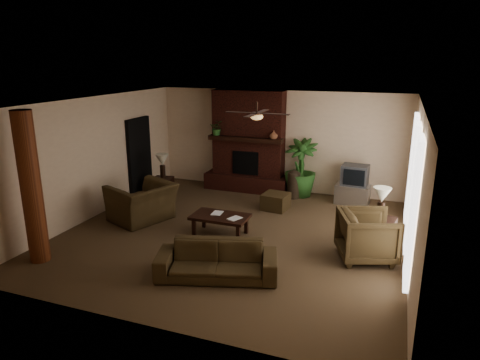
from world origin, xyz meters
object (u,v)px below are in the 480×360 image
at_px(floor_vase, 294,182).
at_px(lamp_right, 382,197).
at_px(floor_plant, 300,180).
at_px(armchair_right, 368,234).
at_px(lamp_left, 162,162).
at_px(side_table_right, 382,231).
at_px(log_column, 31,188).
at_px(tv_stand, 352,194).
at_px(side_table_left, 163,188).
at_px(coffee_table, 220,218).
at_px(ottoman, 276,201).
at_px(sofa, 217,255).
at_px(armchair_left, 142,196).

bearing_deg(floor_vase, lamp_right, -45.41).
bearing_deg(floor_plant, armchair_right, -58.98).
xyz_separation_m(lamp_left, lamp_right, (5.61, -1.15, 0.00)).
relative_size(floor_plant, side_table_right, 2.84).
height_order(log_column, side_table_right, log_column).
xyz_separation_m(tv_stand, side_table_left, (-4.84, -1.28, 0.03)).
xyz_separation_m(side_table_left, lamp_right, (5.62, -1.13, 0.73)).
xyz_separation_m(armchair_right, floor_plant, (-2.04, 3.39, -0.07)).
height_order(coffee_table, ottoman, coffee_table).
distance_m(sofa, side_table_left, 4.67).
distance_m(lamp_left, lamp_right, 5.72).
bearing_deg(side_table_left, log_column, -93.78).
distance_m(coffee_table, floor_vase, 3.12).
xyz_separation_m(armchair_right, coffee_table, (-3.02, 0.13, -0.13)).
height_order(ottoman, lamp_right, lamp_right).
bearing_deg(floor_vase, sofa, -92.60).
relative_size(floor_vase, lamp_left, 1.18).
distance_m(floor_vase, side_table_left, 3.52).
bearing_deg(armchair_right, floor_plant, 11.32).
bearing_deg(armchair_right, ottoman, 28.76).
height_order(log_column, coffee_table, log_column).
bearing_deg(log_column, lamp_right, 26.49).
bearing_deg(side_table_left, armchair_right, -19.26).
height_order(armchair_right, coffee_table, armchair_right).
relative_size(tv_stand, floor_plant, 0.54).
bearing_deg(side_table_left, side_table_right, -11.01).
distance_m(ottoman, lamp_left, 3.19).
height_order(armchair_left, coffee_table, armchair_left).
height_order(coffee_table, floor_plant, floor_plant).
xyz_separation_m(side_table_left, lamp_left, (0.01, 0.02, 0.73)).
bearing_deg(floor_vase, coffee_table, -106.32).
height_order(coffee_table, side_table_left, side_table_left).
height_order(ottoman, lamp_left, lamp_left).
bearing_deg(sofa, armchair_left, 128.42).
bearing_deg(sofa, floor_plant, 69.72).
xyz_separation_m(log_column, floor_vase, (3.57, 5.29, -0.97)).
height_order(armchair_left, floor_vase, armchair_left).
distance_m(floor_vase, side_table_right, 3.33).
bearing_deg(floor_vase, lamp_left, -159.92).
height_order(ottoman, floor_plant, floor_plant).
xyz_separation_m(log_column, armchair_left, (0.68, 2.44, -0.82)).
height_order(log_column, sofa, log_column).
bearing_deg(side_table_left, lamp_right, -11.37).
relative_size(armchair_left, side_table_left, 2.41).
relative_size(armchair_right, tv_stand, 1.19).
bearing_deg(side_table_left, sofa, -48.60).
xyz_separation_m(tv_stand, side_table_right, (0.83, -2.39, 0.03)).
xyz_separation_m(tv_stand, floor_plant, (-1.43, 0.20, 0.19)).
height_order(tv_stand, lamp_right, lamp_right).
height_order(floor_plant, side_table_right, floor_plant).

